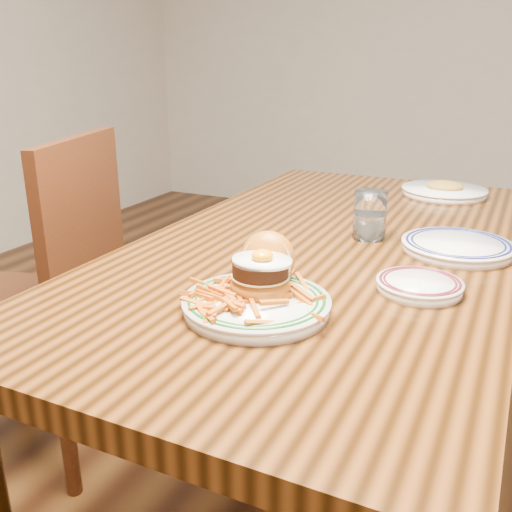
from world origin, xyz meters
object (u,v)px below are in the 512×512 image
at_px(chair_left, 48,294).
at_px(main_plate, 258,291).
at_px(side_plate, 419,285).
at_px(table, 329,275).

xyz_separation_m(chair_left, main_plate, (0.80, -0.28, 0.26)).
bearing_deg(side_plate, chair_left, -176.26).
bearing_deg(chair_left, table, -5.86).
distance_m(main_plate, side_plate, 0.31).
bearing_deg(table, side_plate, -41.88).
height_order(chair_left, main_plate, chair_left).
height_order(table, side_plate, side_plate).
xyz_separation_m(table, chair_left, (-0.80, -0.15, -0.14)).
bearing_deg(table, main_plate, -88.79).
bearing_deg(main_plate, table, 78.38).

